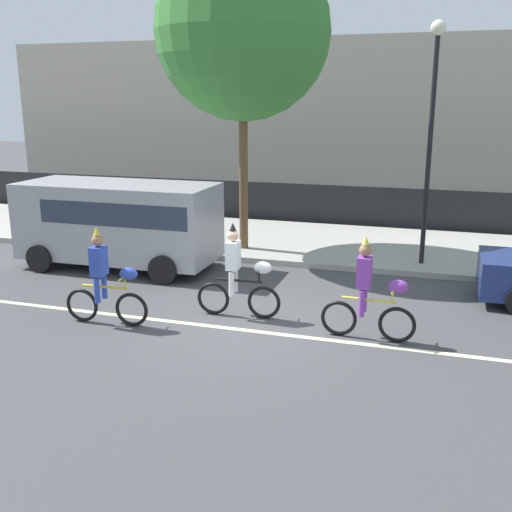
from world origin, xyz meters
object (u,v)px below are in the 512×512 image
parked_van_grey (121,219)px  parade_cyclist_cobalt (106,282)px  street_lamp_post (432,109)px  parade_cyclist_zebra (239,276)px  parade_cyclist_purple (370,295)px

parked_van_grey → parade_cyclist_cobalt: bearing=-64.8°
parade_cyclist_cobalt → street_lamp_post: street_lamp_post is taller
parade_cyclist_cobalt → street_lamp_post: size_ratio=0.33×
parade_cyclist_zebra → street_lamp_post: street_lamp_post is taller
parade_cyclist_zebra → street_lamp_post: bearing=54.3°
parade_cyclist_zebra → parade_cyclist_purple: size_ratio=1.00×
parade_cyclist_cobalt → parked_van_grey: parked_van_grey is taller
parade_cyclist_zebra → parade_cyclist_purple: (2.61, -0.41, 0.00)m
parade_cyclist_zebra → parked_van_grey: parked_van_grey is taller
parade_cyclist_cobalt → parked_van_grey: 4.07m
parade_cyclist_zebra → parade_cyclist_cobalt: bearing=-153.6°
parade_cyclist_cobalt → parade_cyclist_zebra: same height
parade_cyclist_purple → parade_cyclist_cobalt: bearing=-171.5°
parade_cyclist_purple → street_lamp_post: bearing=81.8°
parade_cyclist_zebra → parade_cyclist_purple: bearing=-8.9°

